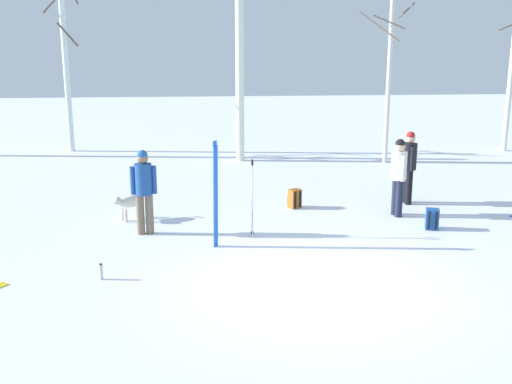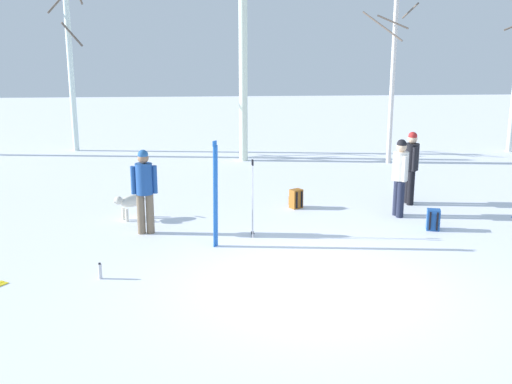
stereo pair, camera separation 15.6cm
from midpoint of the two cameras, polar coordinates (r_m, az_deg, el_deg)
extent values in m
plane|color=white|center=(10.40, 4.73, -8.31)|extent=(60.00, 60.00, 0.00)
cylinder|color=#72604C|center=(12.95, -9.86, -1.95)|extent=(0.16, 0.16, 0.82)
cylinder|color=#72604C|center=(12.96, -10.65, -1.98)|extent=(0.16, 0.16, 0.82)
cylinder|color=#1E478C|center=(12.77, -10.40, 1.14)|extent=(0.34, 0.34, 0.62)
sphere|color=#997051|center=(12.68, -10.48, 2.99)|extent=(0.22, 0.22, 0.22)
sphere|color=#265999|center=(12.67, -10.49, 3.25)|extent=(0.21, 0.21, 0.21)
cylinder|color=#1E478C|center=(12.77, -9.45, 1.09)|extent=(0.10, 0.10, 0.56)
cylinder|color=#1E478C|center=(12.78, -11.33, 1.01)|extent=(0.10, 0.10, 0.56)
cylinder|color=#1E2338|center=(14.39, 12.06, -0.41)|extent=(0.16, 0.16, 0.82)
cylinder|color=#1E2338|center=(14.24, 12.38, -0.59)|extent=(0.16, 0.16, 0.82)
cylinder|color=silver|center=(14.15, 12.37, 2.32)|extent=(0.34, 0.34, 0.62)
sphere|color=beige|center=(14.07, 12.46, 3.99)|extent=(0.22, 0.22, 0.22)
sphere|color=black|center=(14.06, 12.48, 4.24)|extent=(0.21, 0.21, 0.21)
cylinder|color=silver|center=(14.34, 11.99, 2.42)|extent=(0.10, 0.10, 0.56)
cylinder|color=silver|center=(13.97, 12.76, 2.07)|extent=(0.10, 0.10, 0.56)
cylinder|color=black|center=(15.31, 13.24, 0.41)|extent=(0.16, 0.16, 0.82)
cylinder|color=black|center=(15.48, 13.03, 0.57)|extent=(0.16, 0.16, 0.82)
cylinder|color=black|center=(15.24, 13.29, 3.12)|extent=(0.34, 0.34, 0.62)
sphere|color=beige|center=(15.17, 13.38, 4.68)|extent=(0.22, 0.22, 0.22)
sphere|color=#B22626|center=(15.16, 13.39, 4.90)|extent=(0.21, 0.21, 0.21)
cylinder|color=black|center=(15.05, 13.54, 2.89)|extent=(0.10, 0.10, 0.56)
cylinder|color=black|center=(15.44, 13.04, 3.20)|extent=(0.10, 0.10, 0.56)
ellipsoid|color=beige|center=(13.97, -11.40, -0.82)|extent=(0.62, 0.53, 0.26)
sphere|color=beige|center=(13.80, -12.64, -0.79)|extent=(0.18, 0.18, 0.18)
ellipsoid|color=beige|center=(13.78, -12.86, -0.91)|extent=(0.12, 0.11, 0.06)
cylinder|color=beige|center=(14.11, -10.18, -0.27)|extent=(0.18, 0.14, 0.17)
cylinder|color=beige|center=(13.89, -11.90, -2.09)|extent=(0.07, 0.07, 0.28)
cylinder|color=beige|center=(14.02, -12.20, -1.95)|extent=(0.07, 0.07, 0.28)
cylinder|color=beige|center=(14.07, -10.50, -1.81)|extent=(0.07, 0.07, 0.28)
cylinder|color=beige|center=(14.20, -10.81, -1.68)|extent=(0.07, 0.07, 0.28)
cube|color=blue|center=(11.86, -4.09, -0.48)|extent=(0.08, 0.10, 1.94)
cube|color=blue|center=(11.65, -4.18, 4.32)|extent=(0.05, 0.06, 0.10)
cube|color=blue|center=(11.91, -3.93, -0.42)|extent=(0.08, 0.10, 1.94)
cube|color=blue|center=(11.69, -4.01, 4.37)|extent=(0.05, 0.06, 0.10)
cylinder|color=#B2B2BC|center=(12.55, -0.70, -0.77)|extent=(0.02, 0.11, 1.45)
cylinder|color=black|center=(12.37, -0.71, 2.70)|extent=(0.04, 0.04, 0.10)
cylinder|color=black|center=(12.74, -0.69, -3.61)|extent=(0.07, 0.07, 0.01)
cylinder|color=#B2B2BC|center=(12.45, -0.67, -0.89)|extent=(0.02, 0.11, 1.45)
cylinder|color=black|center=(12.27, -0.68, 2.60)|extent=(0.04, 0.04, 0.10)
cylinder|color=black|center=(12.64, -0.66, -3.75)|extent=(0.07, 0.07, 0.01)
cube|color=#99591E|center=(14.67, 3.18, -0.59)|extent=(0.33, 0.30, 0.44)
cube|color=#99591E|center=(14.79, 2.87, -0.73)|extent=(0.20, 0.15, 0.20)
cube|color=black|center=(14.63, 3.68, -0.65)|extent=(0.04, 0.04, 0.37)
cube|color=black|center=(14.54, 3.24, -0.73)|extent=(0.04, 0.04, 0.37)
cube|color=#1E4C99|center=(13.55, 15.18, -2.35)|extent=(0.30, 0.26, 0.44)
cube|color=#1E4C99|center=(13.69, 15.11, -2.46)|extent=(0.20, 0.11, 0.20)
cube|color=black|center=(13.45, 15.52, -2.50)|extent=(0.04, 0.03, 0.37)
cube|color=black|center=(13.43, 14.91, -2.48)|extent=(0.04, 0.03, 0.37)
cylinder|color=silver|center=(10.86, -14.10, -6.98)|extent=(0.06, 0.06, 0.25)
cylinder|color=black|center=(10.81, -14.15, -6.30)|extent=(0.04, 0.04, 0.02)
cylinder|color=silver|center=(22.20, -16.85, 10.73)|extent=(0.19, 0.19, 5.65)
cylinder|color=brown|center=(22.49, -17.96, 15.86)|extent=(0.56, 0.74, 0.72)
cylinder|color=brown|center=(21.87, -16.72, 13.36)|extent=(0.61, 0.44, 0.78)
cylinder|color=silver|center=(19.64, -1.71, 13.39)|extent=(0.26, 0.26, 7.34)
cylinder|color=silver|center=(19.75, 11.61, 10.49)|extent=(0.14, 0.14, 5.53)
cylinder|color=brown|center=(19.93, 13.09, 15.53)|extent=(0.22, 0.92, 0.44)
cylinder|color=brown|center=(19.14, 10.70, 14.39)|extent=(0.97, 1.06, 0.85)
cylinder|color=brown|center=(19.27, 11.60, 14.69)|extent=(0.85, 0.44, 0.42)
cylinder|color=brown|center=(23.26, 21.78, 13.75)|extent=(0.85, 0.20, 0.41)
camera|label=1|loc=(0.08, -90.37, -0.09)|focal=44.67mm
camera|label=2|loc=(0.08, 89.63, 0.09)|focal=44.67mm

